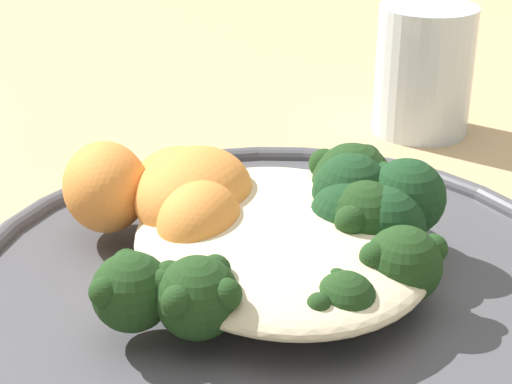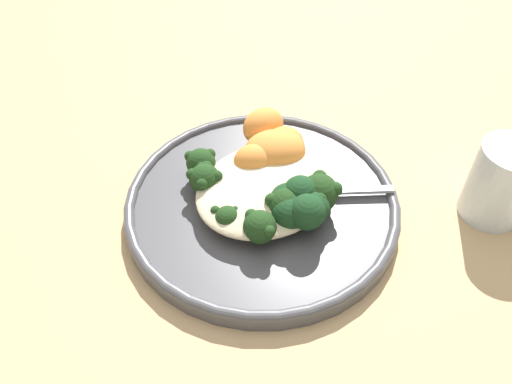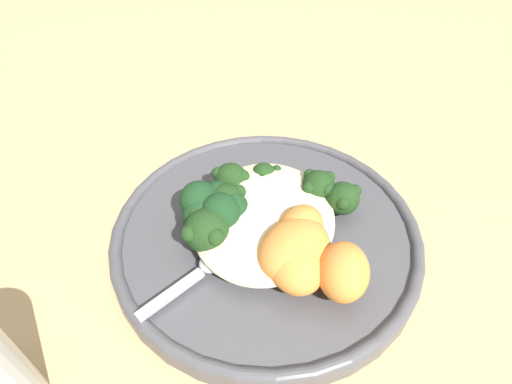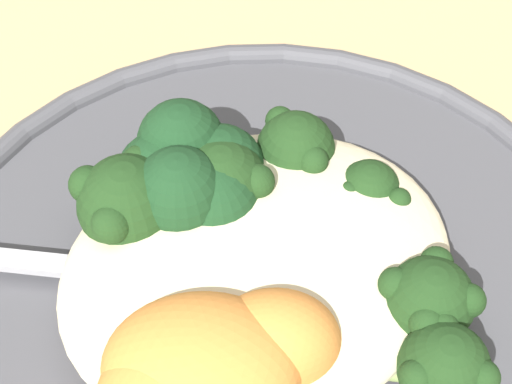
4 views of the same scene
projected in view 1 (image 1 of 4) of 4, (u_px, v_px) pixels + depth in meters
The scene contains 17 objects.
ground_plane at pixel (291, 286), 0.42m from camera, with size 4.00×4.00×0.00m, color tan.
plate at pixel (278, 287), 0.40m from camera, with size 0.30×0.30×0.02m.
quinoa_mound at pixel (282, 240), 0.39m from camera, with size 0.16×0.13×0.02m, color beige.
broccoli_stalk_0 at pixel (165, 276), 0.36m from camera, with size 0.09×0.10×0.03m.
broccoli_stalk_1 at pixel (208, 285), 0.35m from camera, with size 0.10×0.07×0.03m.
broccoli_stalk_2 at pixel (309, 284), 0.36m from camera, with size 0.10×0.04×0.03m.
broccoli_stalk_3 at pixel (368, 259), 0.37m from camera, with size 0.09×0.08×0.03m.
broccoli_stalk_4 at pixel (351, 222), 0.39m from camera, with size 0.06×0.08×0.04m.
broccoli_stalk_5 at pixel (335, 217), 0.41m from camera, with size 0.04×0.09×0.03m.
broccoli_stalk_6 at pixel (338, 189), 0.42m from camera, with size 0.04×0.09×0.04m.
sweet_potato_chunk_0 at pixel (199, 221), 0.39m from camera, with size 0.05×0.04×0.04m, color orange.
sweet_potato_chunk_1 at pixel (105, 187), 0.42m from camera, with size 0.05×0.04×0.04m, color orange.
sweet_potato_chunk_2 at pixel (186, 186), 0.43m from camera, with size 0.06×0.05×0.04m, color orange.
sweet_potato_chunk_3 at pixel (194, 194), 0.41m from camera, with size 0.07×0.06×0.04m, color orange.
kale_tuft at pixel (374, 205), 0.40m from camera, with size 0.06×0.07×0.04m.
spoon at pixel (323, 194), 0.45m from camera, with size 0.09×0.07×0.01m.
water_glass at pixel (424, 70), 0.59m from camera, with size 0.07×0.07×0.09m, color silver.
Camera 1 is at (0.34, -0.11, 0.22)m, focal length 60.00 mm.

